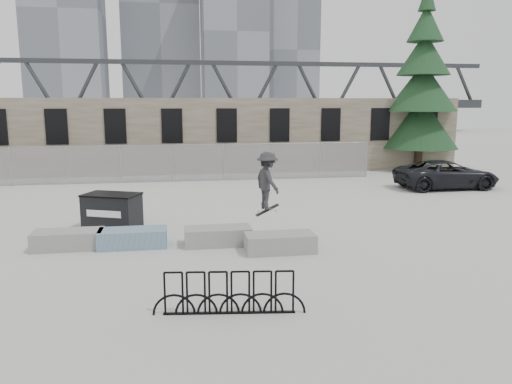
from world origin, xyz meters
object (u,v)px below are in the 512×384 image
Objects in this scene: dumpster at (112,211)px; skateboarder at (267,181)px; spruce_tree at (422,92)px; suv at (447,174)px; bike_rack at (229,293)px; planter_center_left at (133,237)px; planter_offset at (280,242)px; planter_center_right at (218,235)px; planter_far_left at (68,239)px.

skateboarder is at bearing 1.35° from dumpster.
spruce_tree is 8.14m from suv.
dumpster is 21.81m from spruce_tree.
dumpster reaches higher than bike_rack.
dumpster is 16.54m from suv.
planter_center_left is at bearing -138.52° from spruce_tree.
skateboarder is at bearing 125.42° from suv.
skateboarder is (4.17, 0.41, 1.54)m from planter_center_left.
bike_rack is at bearing -44.45° from dumpster.
spruce_tree is at bearing 52.11° from planter_offset.
planter_center_right is at bearing 87.57° from bike_rack.
planter_far_left is at bearing 74.46° from skateboarder.
bike_rack is (3.18, -7.65, -0.17)m from dumpster.
bike_rack reaches higher than planter_far_left.
spruce_tree is (16.63, 14.71, 4.60)m from planter_center_left.
spruce_tree is (18.50, 14.59, 4.60)m from planter_far_left.
planter_center_left is 0.94× the size of dumpster.
skateboarder reaches higher than suv.
spruce_tree is (17.49, 12.31, 4.29)m from dumpster.
planter_far_left is 6.81m from bike_rack.
dumpster is 8.28m from bike_rack.
planter_center_left is 0.17× the size of spruce_tree.
spruce_tree reaches higher than bike_rack.
planter_offset is 4.47m from bike_rack.
bike_rack is 24.96m from spruce_tree.
planter_center_left is 5.74m from bike_rack.
skateboarder is at bearing 71.95° from bike_rack.
suv reaches higher than planter_center_left.
bike_rack is (-0.21, -5.06, 0.15)m from planter_center_right.
planter_far_left is 1.00× the size of planter_center_left.
planter_far_left is at bearing 167.67° from planter_offset.
spruce_tree is (14.31, 19.96, 4.46)m from bike_rack.
suv is (14.71, 7.99, 0.41)m from planter_center_left.
suv is at bearing 28.51° from planter_center_left.
planter_far_left is at bearing 115.09° from suv.
planter_center_right is 1.00× the size of planter_offset.
planter_center_right is 21.02m from spruce_tree.
dumpster is 0.68× the size of bike_rack.
spruce_tree is at bearing 41.48° from planter_center_left.
planter_far_left and planter_center_right have the same top height.
planter_center_left is 16.75m from suv.
planter_center_left is 0.99× the size of skateboarder.
planter_center_right is 5.07m from bike_rack.
bike_rack is at bearing -125.64° from spruce_tree.
dumpster is 0.18× the size of spruce_tree.
planter_far_left is 2.51m from dumpster.
dumpster is at bearing 144.66° from planter_offset.
planter_center_left is at bearing -47.43° from dumpster.
suv is (12.17, 8.18, 0.41)m from planter_center_right.
dumpster reaches higher than planter_far_left.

